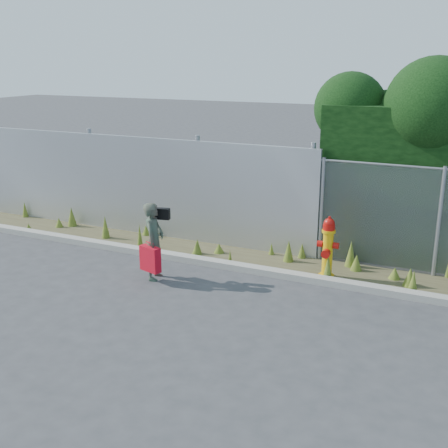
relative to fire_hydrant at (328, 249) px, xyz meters
The scene contains 8 objects.
ground 2.60m from the fire_hydrant, 124.28° to the right, with size 80.00×80.00×0.00m, color #363639.
curb 1.55m from the fire_hydrant, 168.15° to the right, with size 16.00×0.22×0.12m, color gray.
weed_strip 0.80m from the fire_hydrant, 143.13° to the left, with size 16.00×1.33×0.54m.
corrugated_fence 4.80m from the fire_hydrant, 169.03° to the left, with size 8.50×0.21×2.30m.
fire_hydrant is the anchor object (origin of this frame).
woman 3.12m from the fire_hydrant, 155.13° to the right, with size 0.52×0.34×1.42m, color #106B4E.
red_tote_bag 3.18m from the fire_hydrant, 152.19° to the right, with size 0.41×0.15×0.54m.
black_shoulder_bag 3.04m from the fire_hydrant, 158.12° to the right, with size 0.27×0.11×0.20m.
Camera 1 is at (3.71, -7.34, 3.87)m, focal length 45.00 mm.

